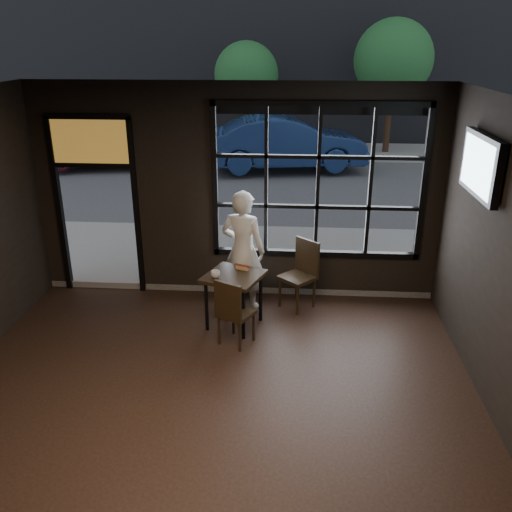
# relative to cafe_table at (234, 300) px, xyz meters

# --- Properties ---
(floor) EXTENTS (6.00, 7.00, 0.02)m
(floor) POSITION_rel_cafe_table_xyz_m (-0.08, -2.46, -0.40)
(floor) COLOR black
(floor) RESTS_ON ground
(ceiling) EXTENTS (6.00, 7.00, 0.02)m
(ceiling) POSITION_rel_cafe_table_xyz_m (-0.08, -2.46, 2.82)
(ceiling) COLOR black
(ceiling) RESTS_ON ground
(window_frame) EXTENTS (3.06, 0.12, 2.28)m
(window_frame) POSITION_rel_cafe_table_xyz_m (1.12, 1.04, 1.41)
(window_frame) COLOR black
(window_frame) RESTS_ON ground
(stained_transom) EXTENTS (1.20, 0.06, 0.70)m
(stained_transom) POSITION_rel_cafe_table_xyz_m (-2.18, 1.04, 1.96)
(stained_transom) COLOR orange
(stained_transom) RESTS_ON ground
(street_asphalt) EXTENTS (60.00, 41.00, 0.04)m
(street_asphalt) POSITION_rel_cafe_table_xyz_m (-0.08, 21.54, -0.41)
(street_asphalt) COLOR #545456
(street_asphalt) RESTS_ON ground
(cafe_table) EXTENTS (0.92, 0.92, 0.77)m
(cafe_table) POSITION_rel_cafe_table_xyz_m (0.00, 0.00, 0.00)
(cafe_table) COLOR black
(cafe_table) RESTS_ON floor
(chair_near) EXTENTS (0.54, 0.54, 0.92)m
(chair_near) POSITION_rel_cafe_table_xyz_m (0.08, -0.46, 0.08)
(chair_near) COLOR black
(chair_near) RESTS_ON floor
(chair_window) EXTENTS (0.62, 0.62, 1.02)m
(chair_window) POSITION_rel_cafe_table_xyz_m (0.87, 0.63, 0.12)
(chair_window) COLOR black
(chair_window) RESTS_ON floor
(man) EXTENTS (0.74, 0.59, 1.78)m
(man) POSITION_rel_cafe_table_xyz_m (0.07, 0.59, 0.51)
(man) COLOR white
(man) RESTS_ON floor
(hotdog) EXTENTS (0.22, 0.15, 0.06)m
(hotdog) POSITION_rel_cafe_table_xyz_m (0.10, 0.19, 0.41)
(hotdog) COLOR tan
(hotdog) RESTS_ON cafe_table
(cup) EXTENTS (0.14, 0.14, 0.10)m
(cup) POSITION_rel_cafe_table_xyz_m (-0.23, -0.11, 0.43)
(cup) COLOR silver
(cup) RESTS_ON cafe_table
(tv) EXTENTS (0.13, 1.18, 0.69)m
(tv) POSITION_rel_cafe_table_xyz_m (2.85, -0.52, 2.03)
(tv) COLOR black
(tv) RESTS_ON wall_right
(navy_car) EXTENTS (4.94, 2.46, 1.56)m
(navy_car) POSITION_rel_cafe_table_xyz_m (0.48, 9.47, 0.49)
(navy_car) COLOR navy
(navy_car) RESTS_ON street_asphalt
(maroon_car) EXTENTS (5.07, 2.76, 1.64)m
(maroon_car) POSITION_rel_cafe_table_xyz_m (-4.94, 9.65, 0.53)
(maroon_car) COLOR #4A121F
(maroon_car) RESTS_ON street_asphalt
(tree_left) EXTENTS (2.17, 2.17, 3.70)m
(tree_left) POSITION_rel_cafe_table_xyz_m (-0.95, 12.49, 2.22)
(tree_left) COLOR #332114
(tree_left) RESTS_ON street_asphalt
(tree_right) EXTENTS (2.57, 2.57, 4.39)m
(tree_right) POSITION_rel_cafe_table_xyz_m (3.88, 12.42, 2.71)
(tree_right) COLOR #332114
(tree_right) RESTS_ON street_asphalt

